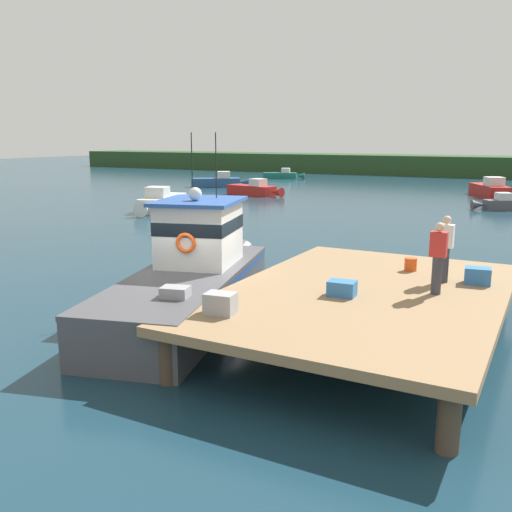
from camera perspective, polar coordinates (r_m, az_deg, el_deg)
The scene contains 17 objects.
ground_plane at distance 15.71m, azimuth -6.27°, elevation -5.49°, with size 200.00×200.00×0.00m, color #193847.
dock at distance 13.39m, azimuth 10.91°, elevation -3.94°, with size 6.00×9.00×1.20m.
main_fishing_boat at distance 15.35m, azimuth -6.35°, elevation -2.01°, with size 4.56×9.93×4.80m.
crate_stack_near_edge at distance 12.77m, azimuth 8.63°, elevation -3.24°, with size 0.60×0.44×0.34m, color #3370B2.
crate_stack_mid_dock at distance 14.64m, azimuth 21.37°, elevation -1.87°, with size 0.60×0.44×0.40m, color #3370B2.
crate_single_by_cleat at distance 11.38m, azimuth -3.59°, elevation -4.77°, with size 0.60×0.44×0.43m, color #9E9EA3.
bait_bucket at distance 15.54m, azimuth 15.28°, elevation -0.81°, with size 0.32×0.32×0.34m, color #E04C19.
deckhand_by_the_boat at distance 14.42m, azimuth 18.47°, elevation 0.82°, with size 0.36×0.22×1.63m.
deckhand_further_back at distance 13.25m, azimuth 17.80°, elevation -0.07°, with size 0.36×0.22×1.63m.
moored_boat_outer_mooring at distance 46.64m, azimuth -0.13°, elevation 6.70°, with size 5.46×2.31×1.36m.
moored_boat_off_the_point at distance 48.97m, azimuth 22.56°, elevation 6.15°, with size 3.91×6.24×1.61m.
moored_boat_far_right at distance 54.70m, azimuth -3.66°, elevation 7.47°, with size 5.34×4.23×1.46m.
moored_boat_near_channel at distance 65.50m, azimuth 2.71°, elevation 8.13°, with size 4.75×2.52×1.20m.
moored_boat_mid_harbor at distance 37.20m, azimuth -9.60°, elevation 5.34°, with size 2.97×6.33×1.59m.
moored_boat_far_left at distance 40.74m, azimuth 23.95°, elevation 4.81°, with size 4.31×2.75×1.12m.
mooring_buoy_inshore at distance 41.79m, azimuth 21.18°, elevation 4.88°, with size 0.32×0.32×0.32m, color #EA5B19.
far_shoreline at distance 74.91m, azimuth 21.75°, elevation 8.38°, with size 120.00×8.00×2.40m, color #284723.
Camera 1 is at (8.52, -12.35, 4.67)m, focal length 39.81 mm.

